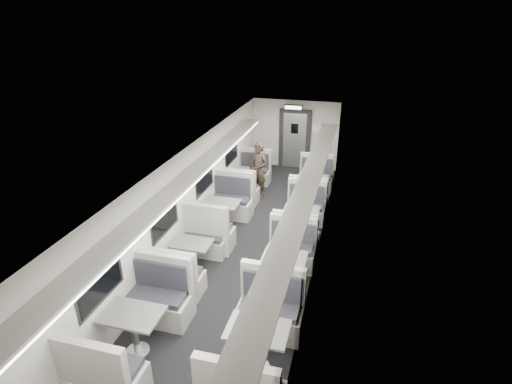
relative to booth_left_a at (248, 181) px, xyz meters
The scene contains 19 objects.
room 3.67m from the booth_left_a, 73.76° to the right, with size 3.24×12.24×2.64m.
booth_left_a is the anchor object (origin of this frame).
booth_left_b 2.48m from the booth_left_a, 90.00° to the right, with size 1.14×2.30×1.23m.
booth_left_c 4.29m from the booth_left_a, 90.00° to the right, with size 1.00×2.03×1.08m.
booth_left_d 6.64m from the booth_left_a, 90.00° to the right, with size 1.14×2.31×1.24m.
booth_right_a 2.00m from the booth_left_a, ahead, with size 1.05×2.12×1.14m.
booth_right_b 2.97m from the booth_left_a, 47.61° to the right, with size 1.03×2.09×1.12m.
booth_right_c 4.77m from the booth_left_a, 65.22° to the right, with size 1.04×2.12×1.13m.
booth_right_d 6.75m from the booth_left_a, 72.77° to the right, with size 1.14×2.31×1.23m.
passenger 0.64m from the booth_left_a, 26.12° to the right, with size 0.62×0.40×1.69m, color black.
window_a 1.09m from the booth_left_a, behind, with size 0.02×1.18×0.84m, color black.
window_b 2.49m from the booth_left_a, 102.33° to the right, with size 0.02×1.18×0.84m, color black.
window_c 4.56m from the booth_left_a, 96.28° to the right, with size 0.02×1.18×0.84m, color black.
window_d 6.72m from the booth_left_a, 94.21° to the right, with size 0.02×1.18×0.84m, color black.
luggage_rack_left 4.05m from the booth_left_a, 93.75° to the right, with size 0.46×10.40×0.09m.
luggage_rack_right 4.62m from the booth_left_a, 58.98° to the right, with size 0.46×10.40×0.09m.
vestibule_door 2.77m from the booth_left_a, 68.20° to the left, with size 1.10×0.13×2.10m.
exit_sign 2.95m from the booth_left_a, 63.57° to the left, with size 0.62×0.12×0.16m.
wall_notice 3.24m from the booth_left_a, 54.88° to the left, with size 0.32×0.02×0.40m, color silver.
Camera 1 is at (2.16, -7.47, 5.15)m, focal length 28.00 mm.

